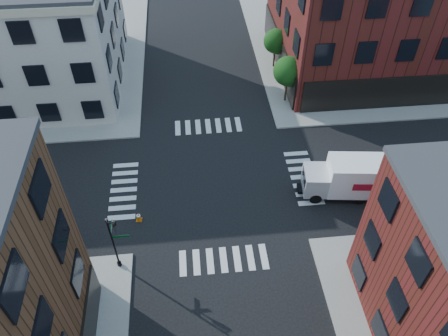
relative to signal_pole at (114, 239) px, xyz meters
name	(u,v)px	position (x,y,z in m)	size (l,w,h in m)	color
ground	(215,183)	(6.72, 6.68, -2.86)	(120.00, 120.00, 0.00)	black
sidewalk_ne	(381,37)	(27.72, 27.68, -2.78)	(30.00, 30.00, 0.15)	gray
sidewalk_nw	(5,56)	(-14.28, 27.68, -2.78)	(30.00, 30.00, 0.15)	gray
building_ne	(410,6)	(27.22, 22.68, 3.14)	(25.00, 16.00, 12.00)	#461811
tree_near	(289,73)	(14.28, 16.65, 0.30)	(2.69, 2.69, 4.49)	black
tree_far	(276,42)	(14.28, 22.65, 0.02)	(2.43, 2.43, 4.07)	black
signal_pole	(114,239)	(0.00, 0.00, 0.00)	(1.29, 1.24, 4.60)	black
box_truck	(354,178)	(16.84, 4.63, -1.15)	(7.40, 2.99, 3.27)	white
traffic_cone	(139,217)	(1.02, 3.62, -2.50)	(0.45, 0.45, 0.75)	#CA6109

